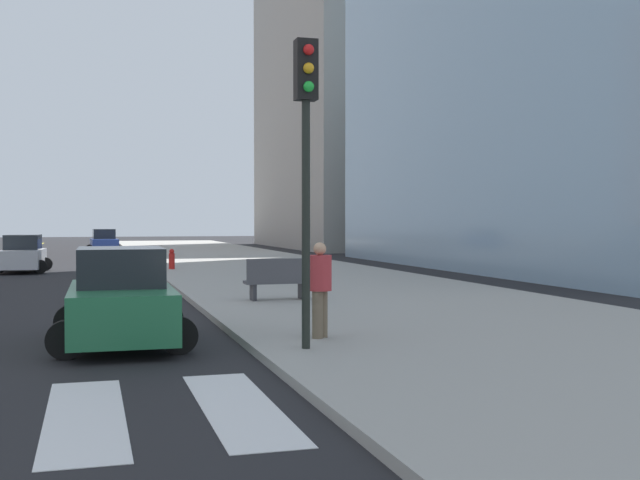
# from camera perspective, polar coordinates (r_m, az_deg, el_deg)

# --- Properties ---
(sidewalk_kerb_east) EXTENTS (10.00, 120.00, 0.15)m
(sidewalk_kerb_east) POSITION_cam_1_polar(r_m,az_deg,el_deg) (26.70, 0.34, -3.33)
(sidewalk_kerb_east) COLOR #9E9B93
(sidewalk_kerb_east) RESTS_ON ground
(lane_divider_paint) EXTENTS (0.16, 80.00, 0.01)m
(lane_divider_paint) POSITION_cam_1_polar(r_m,az_deg,el_deg) (45.78, -22.03, -1.54)
(lane_divider_paint) COLOR yellow
(lane_divider_paint) RESTS_ON ground
(parking_garage_concrete) EXTENTS (18.00, 24.00, 26.80)m
(parking_garage_concrete) POSITION_cam_1_polar(r_m,az_deg,el_deg) (69.54, 4.63, 10.61)
(parking_garage_concrete) COLOR #9E9B93
(parking_garage_concrete) RESTS_ON ground
(car_blue_second) EXTENTS (2.49, 3.88, 1.70)m
(car_blue_second) POSITION_cam_1_polar(r_m,az_deg,el_deg) (56.30, -15.37, -0.15)
(car_blue_second) COLOR #2D479E
(car_blue_second) RESTS_ON ground
(car_silver_third) EXTENTS (2.43, 3.79, 1.66)m
(car_silver_third) POSITION_cam_1_polar(r_m,az_deg,el_deg) (37.04, -20.74, -1.01)
(car_silver_third) COLOR #B7B7BC
(car_silver_third) RESTS_ON ground
(car_green_fifth) EXTENTS (2.52, 4.01, 1.78)m
(car_green_fifth) POSITION_cam_1_polar(r_m,az_deg,el_deg) (14.88, -14.22, -4.22)
(car_green_fifth) COLOR #236B42
(car_green_fifth) RESTS_ON ground
(traffic_light_near_corner) EXTENTS (0.36, 0.41, 5.12)m
(traffic_light_near_corner) POSITION_cam_1_polar(r_m,az_deg,el_deg) (13.13, -1.01, 7.76)
(traffic_light_near_corner) COLOR black
(traffic_light_near_corner) RESTS_ON sidewalk_kerb_east
(park_bench) EXTENTS (1.81, 0.58, 1.12)m
(park_bench) POSITION_cam_1_polar(r_m,az_deg,el_deg) (21.17, -3.03, -2.91)
(park_bench) COLOR #47474C
(park_bench) RESTS_ON sidewalk_kerb_east
(pedestrian_waiting_east) EXTENTS (0.43, 0.43, 1.74)m
(pedestrian_waiting_east) POSITION_cam_1_polar(r_m,az_deg,el_deg) (14.31, -0.01, -3.30)
(pedestrian_waiting_east) COLOR brown
(pedestrian_waiting_east) RESTS_ON sidewalk_kerb_east
(fire_hydrant) EXTENTS (0.26, 0.26, 0.89)m
(fire_hydrant) POSITION_cam_1_polar(r_m,az_deg,el_deg) (35.25, -10.69, -1.38)
(fire_hydrant) COLOR red
(fire_hydrant) RESTS_ON sidewalk_kerb_east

